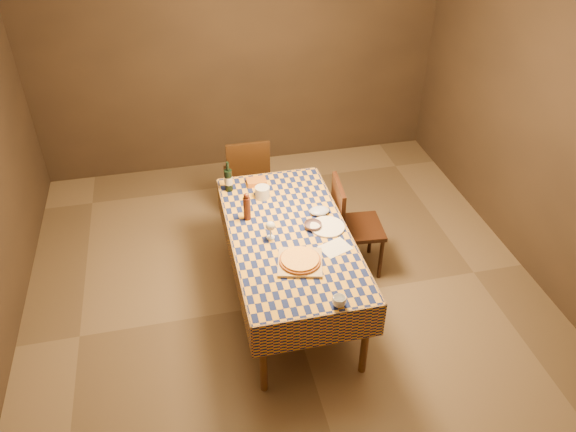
{
  "coord_description": "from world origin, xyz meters",
  "views": [
    {
      "loc": [
        -0.78,
        -3.41,
        3.5
      ],
      "look_at": [
        0.0,
        0.05,
        0.9
      ],
      "focal_mm": 35.0,
      "sensor_mm": 36.0,
      "label": 1
    }
  ],
  "objects_px": {
    "bowl": "(313,226)",
    "chair_right": "(350,222)",
    "wine_bottle": "(228,180)",
    "white_plate": "(327,227)",
    "dining_table": "(289,240)",
    "cutting_board": "(300,262)",
    "pizza": "(300,260)",
    "chair_far": "(247,174)"
  },
  "relations": [
    {
      "from": "wine_bottle",
      "to": "white_plate",
      "type": "distance_m",
      "value": 1.0
    },
    {
      "from": "white_plate",
      "to": "wine_bottle",
      "type": "bearing_deg",
      "value": 133.98
    },
    {
      "from": "dining_table",
      "to": "bowl",
      "type": "xyz_separation_m",
      "value": [
        0.2,
        0.02,
        0.1
      ]
    },
    {
      "from": "wine_bottle",
      "to": "chair_right",
      "type": "relative_size",
      "value": 0.31
    },
    {
      "from": "bowl",
      "to": "wine_bottle",
      "type": "distance_m",
      "value": 0.91
    },
    {
      "from": "wine_bottle",
      "to": "pizza",
      "type": "bearing_deg",
      "value": -71.01
    },
    {
      "from": "wine_bottle",
      "to": "chair_far",
      "type": "relative_size",
      "value": 0.31
    },
    {
      "from": "wine_bottle",
      "to": "bowl",
      "type": "bearing_deg",
      "value": -50.18
    },
    {
      "from": "dining_table",
      "to": "chair_far",
      "type": "bearing_deg",
      "value": 95.36
    },
    {
      "from": "cutting_board",
      "to": "chair_far",
      "type": "bearing_deg",
      "value": 94.01
    },
    {
      "from": "bowl",
      "to": "dining_table",
      "type": "bearing_deg",
      "value": -173.45
    },
    {
      "from": "white_plate",
      "to": "bowl",
      "type": "bearing_deg",
      "value": 168.18
    },
    {
      "from": "cutting_board",
      "to": "wine_bottle",
      "type": "relative_size",
      "value": 1.14
    },
    {
      "from": "chair_far",
      "to": "chair_right",
      "type": "relative_size",
      "value": 1.0
    },
    {
      "from": "bowl",
      "to": "chair_right",
      "type": "distance_m",
      "value": 0.6
    },
    {
      "from": "pizza",
      "to": "dining_table",
      "type": "bearing_deg",
      "value": 89.18
    },
    {
      "from": "cutting_board",
      "to": "chair_right",
      "type": "distance_m",
      "value": 0.99
    },
    {
      "from": "white_plate",
      "to": "pizza",
      "type": "bearing_deg",
      "value": -130.35
    },
    {
      "from": "dining_table",
      "to": "wine_bottle",
      "type": "xyz_separation_m",
      "value": [
        -0.38,
        0.72,
        0.18
      ]
    },
    {
      "from": "dining_table",
      "to": "chair_right",
      "type": "xyz_separation_m",
      "value": [
        0.63,
        0.34,
        -0.17
      ]
    },
    {
      "from": "chair_right",
      "to": "cutting_board",
      "type": "bearing_deg",
      "value": -131.38
    },
    {
      "from": "cutting_board",
      "to": "bowl",
      "type": "relative_size",
      "value": 2.32
    },
    {
      "from": "cutting_board",
      "to": "bowl",
      "type": "height_order",
      "value": "bowl"
    },
    {
      "from": "cutting_board",
      "to": "white_plate",
      "type": "distance_m",
      "value": 0.49
    },
    {
      "from": "dining_table",
      "to": "white_plate",
      "type": "xyz_separation_m",
      "value": [
        0.31,
        -0.0,
        0.08
      ]
    },
    {
      "from": "dining_table",
      "to": "chair_right",
      "type": "height_order",
      "value": "chair_right"
    },
    {
      "from": "bowl",
      "to": "chair_right",
      "type": "xyz_separation_m",
      "value": [
        0.43,
        0.32,
        -0.27
      ]
    },
    {
      "from": "dining_table",
      "to": "wine_bottle",
      "type": "relative_size",
      "value": 6.49
    },
    {
      "from": "chair_far",
      "to": "dining_table",
      "type": "bearing_deg",
      "value": -84.64
    },
    {
      "from": "dining_table",
      "to": "cutting_board",
      "type": "xyz_separation_m",
      "value": [
        -0.01,
        -0.37,
        0.09
      ]
    },
    {
      "from": "white_plate",
      "to": "chair_far",
      "type": "height_order",
      "value": "chair_far"
    },
    {
      "from": "dining_table",
      "to": "white_plate",
      "type": "relative_size",
      "value": 6.63
    },
    {
      "from": "pizza",
      "to": "chair_far",
      "type": "height_order",
      "value": "chair_far"
    },
    {
      "from": "dining_table",
      "to": "wine_bottle",
      "type": "bearing_deg",
      "value": 118.0
    },
    {
      "from": "cutting_board",
      "to": "chair_far",
      "type": "xyz_separation_m",
      "value": [
        -0.12,
        1.71,
        -0.26
      ]
    },
    {
      "from": "chair_far",
      "to": "chair_right",
      "type": "height_order",
      "value": "same"
    },
    {
      "from": "chair_right",
      "to": "pizza",
      "type": "bearing_deg",
      "value": -131.38
    },
    {
      "from": "bowl",
      "to": "chair_right",
      "type": "bearing_deg",
      "value": 36.78
    },
    {
      "from": "pizza",
      "to": "bowl",
      "type": "bearing_deg",
      "value": 62.94
    },
    {
      "from": "chair_far",
      "to": "wine_bottle",
      "type": "bearing_deg",
      "value": -112.28
    },
    {
      "from": "pizza",
      "to": "bowl",
      "type": "height_order",
      "value": "pizza"
    },
    {
      "from": "dining_table",
      "to": "white_plate",
      "type": "bearing_deg",
      "value": -0.22
    }
  ]
}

